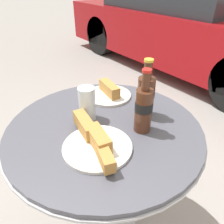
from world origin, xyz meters
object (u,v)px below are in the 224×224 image
(bistro_table, at_px, (105,148))
(cola_bottle_left, at_px, (144,108))
(parked_car, at_px, (190,22))
(drinking_glass, at_px, (87,105))
(cola_bottle_right, at_px, (146,94))
(lunch_plate_near, at_px, (96,141))
(lunch_plate_far, at_px, (109,93))

(bistro_table, bearing_deg, cola_bottle_left, 43.52)
(bistro_table, relative_size, parked_car, 0.20)
(drinking_glass, bearing_deg, cola_bottle_right, 60.76)
(bistro_table, bearing_deg, lunch_plate_near, -47.96)
(cola_bottle_right, xyz_separation_m, lunch_plate_near, (0.05, -0.28, -0.07))
(cola_bottle_right, distance_m, lunch_plate_far, 0.24)
(lunch_plate_far, relative_size, parked_car, 0.06)
(cola_bottle_left, height_order, lunch_plate_near, cola_bottle_left)
(bistro_table, xyz_separation_m, parked_car, (-1.50, 2.60, 0.03))
(cola_bottle_right, distance_m, parked_car, 2.87)
(drinking_glass, distance_m, lunch_plate_far, 0.22)
(lunch_plate_far, bearing_deg, cola_bottle_left, -10.56)
(cola_bottle_left, xyz_separation_m, cola_bottle_right, (-0.07, 0.08, -0.00))
(drinking_glass, xyz_separation_m, lunch_plate_near, (0.17, -0.07, -0.04))
(cola_bottle_left, relative_size, parked_car, 0.06)
(drinking_glass, bearing_deg, bistro_table, 17.08)
(drinking_glass, relative_size, lunch_plate_near, 0.46)
(lunch_plate_near, xyz_separation_m, parked_car, (-1.58, 2.70, -0.11))
(cola_bottle_right, height_order, drinking_glass, cola_bottle_right)
(bistro_table, height_order, lunch_plate_far, lunch_plate_far)
(cola_bottle_right, height_order, lunch_plate_near, cola_bottle_right)
(parked_car, bearing_deg, cola_bottle_right, -57.58)
(bistro_table, bearing_deg, drinking_glass, -162.92)
(drinking_glass, xyz_separation_m, parked_car, (-1.41, 2.63, -0.16))
(cola_bottle_left, bearing_deg, bistro_table, -136.48)
(bistro_table, height_order, drinking_glass, drinking_glass)
(drinking_glass, bearing_deg, lunch_plate_far, 120.06)
(drinking_glass, bearing_deg, parked_car, 118.28)
(lunch_plate_near, bearing_deg, parked_car, 120.43)
(lunch_plate_near, relative_size, parked_car, 0.08)
(cola_bottle_left, height_order, cola_bottle_right, cola_bottle_left)
(bistro_table, height_order, lunch_plate_near, lunch_plate_near)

